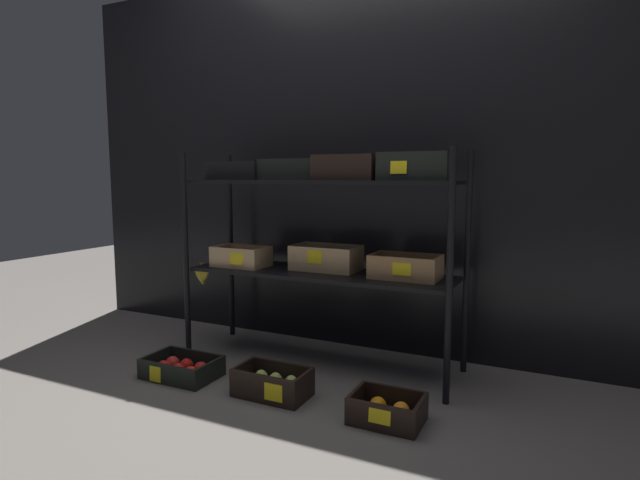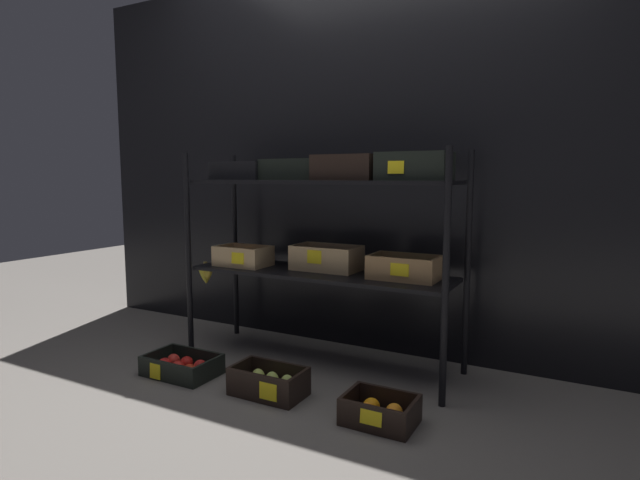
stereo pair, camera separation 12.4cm
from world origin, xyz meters
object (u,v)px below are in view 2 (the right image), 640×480
object	(u,v)px
crate_ground_apple_red	(182,367)
crate_ground_orange	(380,412)
display_rack	(321,222)
crate_ground_pear	(269,383)

from	to	relation	value
crate_ground_apple_red	crate_ground_orange	bearing A→B (deg)	-0.49
crate_ground_apple_red	crate_ground_orange	xyz separation A→B (m)	(1.12, -0.01, 0.01)
crate_ground_apple_red	crate_ground_orange	world-z (taller)	crate_ground_orange
crate_ground_apple_red	display_rack	bearing A→B (deg)	41.85
display_rack	crate_ground_pear	world-z (taller)	display_rack
crate_ground_apple_red	crate_ground_pear	world-z (taller)	crate_ground_pear
display_rack	crate_ground_apple_red	xyz separation A→B (m)	(-0.56, -0.50, -0.75)
crate_ground_pear	crate_ground_orange	size ratio (longest dim) A/B	1.16
crate_ground_apple_red	crate_ground_pear	distance (m)	0.55
crate_ground_apple_red	crate_ground_pear	bearing A→B (deg)	0.52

